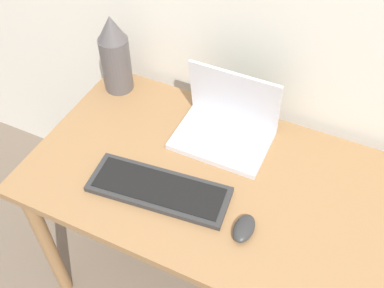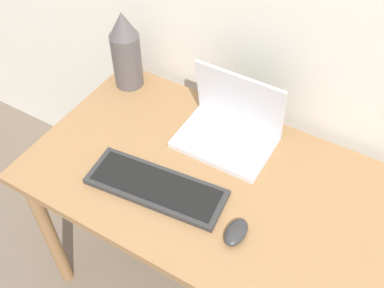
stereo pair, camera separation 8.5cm
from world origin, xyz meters
name	(u,v)px [view 2 (the right image)]	position (x,y,z in m)	size (l,w,h in m)	color
desk	(214,197)	(0.00, 0.34, 0.62)	(1.20, 0.68, 0.72)	olive
laptop	(230,127)	(-0.04, 0.52, 0.77)	(0.31, 0.23, 0.24)	silver
keyboard	(156,187)	(-0.14, 0.22, 0.73)	(0.45, 0.20, 0.02)	#2D2D2D
mouse	(236,232)	(0.15, 0.19, 0.73)	(0.06, 0.10, 0.03)	#2D2D2D
vase	(126,51)	(-0.51, 0.59, 0.87)	(0.11, 0.11, 0.30)	#514C4C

